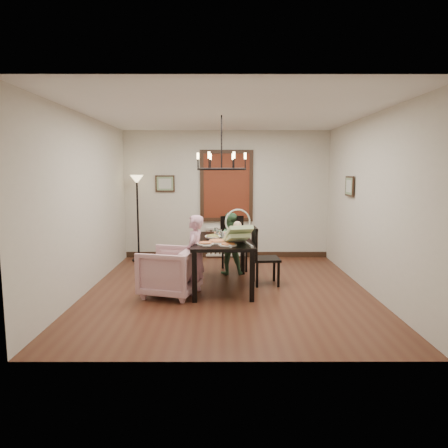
{
  "coord_description": "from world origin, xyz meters",
  "views": [
    {
      "loc": [
        -0.07,
        -6.32,
        1.91
      ],
      "look_at": [
        -0.06,
        0.22,
        1.05
      ],
      "focal_mm": 32.0,
      "sensor_mm": 36.0,
      "label": 1
    }
  ],
  "objects_px": {
    "chair_far": "(234,244)",
    "chair_right": "(266,255)",
    "dining_table": "(222,244)",
    "floor_lamp": "(138,219)",
    "seated_man": "(229,249)",
    "armchair": "(170,272)",
    "baby_bouncer": "(238,233)",
    "elderly_woman": "(194,261)",
    "drinking_glass": "(220,233)"
  },
  "relations": [
    {
      "from": "chair_right",
      "to": "floor_lamp",
      "type": "xyz_separation_m",
      "value": [
        -2.55,
        1.84,
        0.4
      ]
    },
    {
      "from": "dining_table",
      "to": "seated_man",
      "type": "distance_m",
      "value": 0.9
    },
    {
      "from": "baby_bouncer",
      "to": "chair_right",
      "type": "bearing_deg",
      "value": 40.83
    },
    {
      "from": "armchair",
      "to": "elderly_woman",
      "type": "bearing_deg",
      "value": 120.48
    },
    {
      "from": "elderly_woman",
      "to": "chair_right",
      "type": "bearing_deg",
      "value": 124.35
    },
    {
      "from": "drinking_glass",
      "to": "floor_lamp",
      "type": "distance_m",
      "value": 2.55
    },
    {
      "from": "dining_table",
      "to": "drinking_glass",
      "type": "xyz_separation_m",
      "value": [
        -0.03,
        0.13,
        0.16
      ]
    },
    {
      "from": "elderly_woman",
      "to": "drinking_glass",
      "type": "height_order",
      "value": "elderly_woman"
    },
    {
      "from": "chair_right",
      "to": "seated_man",
      "type": "bearing_deg",
      "value": 35.91
    },
    {
      "from": "dining_table",
      "to": "floor_lamp",
      "type": "bearing_deg",
      "value": 130.3
    },
    {
      "from": "elderly_woman",
      "to": "baby_bouncer",
      "type": "distance_m",
      "value": 0.84
    },
    {
      "from": "chair_right",
      "to": "dining_table",
      "type": "bearing_deg",
      "value": 95.84
    },
    {
      "from": "chair_far",
      "to": "chair_right",
      "type": "bearing_deg",
      "value": -74.2
    },
    {
      "from": "elderly_woman",
      "to": "seated_man",
      "type": "height_order",
      "value": "elderly_woman"
    },
    {
      "from": "chair_far",
      "to": "chair_right",
      "type": "xyz_separation_m",
      "value": [
        0.51,
        -0.98,
        -0.03
      ]
    },
    {
      "from": "baby_bouncer",
      "to": "drinking_glass",
      "type": "relative_size",
      "value": 3.74
    },
    {
      "from": "seated_man",
      "to": "baby_bouncer",
      "type": "height_order",
      "value": "baby_bouncer"
    },
    {
      "from": "chair_far",
      "to": "seated_man",
      "type": "relative_size",
      "value": 1.1
    },
    {
      "from": "elderly_woman",
      "to": "armchair",
      "type": "bearing_deg",
      "value": -63.55
    },
    {
      "from": "chair_far",
      "to": "baby_bouncer",
      "type": "bearing_deg",
      "value": -101.5
    },
    {
      "from": "chair_far",
      "to": "drinking_glass",
      "type": "distance_m",
      "value": 1.08
    },
    {
      "from": "dining_table",
      "to": "chair_far",
      "type": "bearing_deg",
      "value": 75.83
    },
    {
      "from": "drinking_glass",
      "to": "seated_man",
      "type": "bearing_deg",
      "value": 76.38
    },
    {
      "from": "elderly_woman",
      "to": "floor_lamp",
      "type": "height_order",
      "value": "floor_lamp"
    },
    {
      "from": "dining_table",
      "to": "armchair",
      "type": "distance_m",
      "value": 0.99
    },
    {
      "from": "armchair",
      "to": "chair_right",
      "type": "bearing_deg",
      "value": 126.54
    },
    {
      "from": "chair_far",
      "to": "chair_right",
      "type": "height_order",
      "value": "chair_far"
    },
    {
      "from": "elderly_woman",
      "to": "seated_man",
      "type": "relative_size",
      "value": 1.07
    },
    {
      "from": "armchair",
      "to": "floor_lamp",
      "type": "bearing_deg",
      "value": -142.44
    },
    {
      "from": "chair_right",
      "to": "armchair",
      "type": "xyz_separation_m",
      "value": [
        -1.56,
        -0.6,
        -0.13
      ]
    },
    {
      "from": "elderly_woman",
      "to": "baby_bouncer",
      "type": "relative_size",
      "value": 1.79
    },
    {
      "from": "drinking_glass",
      "to": "chair_right",
      "type": "bearing_deg",
      "value": 0.18
    },
    {
      "from": "seated_man",
      "to": "drinking_glass",
      "type": "relative_size",
      "value": 6.22
    },
    {
      "from": "dining_table",
      "to": "elderly_woman",
      "type": "xyz_separation_m",
      "value": [
        -0.43,
        -0.36,
        -0.2
      ]
    },
    {
      "from": "chair_right",
      "to": "seated_man",
      "type": "height_order",
      "value": "chair_right"
    },
    {
      "from": "seated_man",
      "to": "drinking_glass",
      "type": "bearing_deg",
      "value": 76.71
    },
    {
      "from": "elderly_woman",
      "to": "dining_table",
      "type": "bearing_deg",
      "value": 141.77
    },
    {
      "from": "seated_man",
      "to": "floor_lamp",
      "type": "bearing_deg",
      "value": -29.7
    },
    {
      "from": "baby_bouncer",
      "to": "drinking_glass",
      "type": "bearing_deg",
      "value": 102.6
    },
    {
      "from": "baby_bouncer",
      "to": "floor_lamp",
      "type": "height_order",
      "value": "floor_lamp"
    },
    {
      "from": "dining_table",
      "to": "baby_bouncer",
      "type": "distance_m",
      "value": 0.63
    },
    {
      "from": "chair_far",
      "to": "armchair",
      "type": "distance_m",
      "value": 1.9
    },
    {
      "from": "chair_right",
      "to": "seated_man",
      "type": "distance_m",
      "value": 0.94
    },
    {
      "from": "baby_bouncer",
      "to": "elderly_woman",
      "type": "bearing_deg",
      "value": 156.89
    },
    {
      "from": "chair_far",
      "to": "armchair",
      "type": "bearing_deg",
      "value": -135.14
    },
    {
      "from": "chair_far",
      "to": "elderly_woman",
      "type": "distance_m",
      "value": 1.63
    },
    {
      "from": "armchair",
      "to": "drinking_glass",
      "type": "xyz_separation_m",
      "value": [
        0.77,
        0.6,
        0.51
      ]
    },
    {
      "from": "armchair",
      "to": "baby_bouncer",
      "type": "distance_m",
      "value": 1.22
    },
    {
      "from": "chair_right",
      "to": "floor_lamp",
      "type": "height_order",
      "value": "floor_lamp"
    },
    {
      "from": "chair_far",
      "to": "seated_man",
      "type": "xyz_separation_m",
      "value": [
        -0.1,
        -0.26,
        -0.05
      ]
    }
  ]
}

